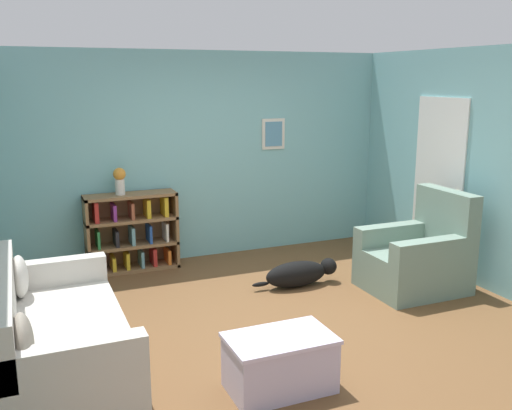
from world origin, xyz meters
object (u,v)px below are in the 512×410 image
Objects in this scene: recliner_chair at (419,257)px; vase at (120,180)px; bookshelf at (132,232)px; dog at (299,273)px; coffee_table at (280,361)px; couch at (54,340)px.

vase is (-2.87, 1.86, 0.75)m from recliner_chair.
dog is at bearing -39.56° from bookshelf.
coffee_table is 3.33m from vase.
coffee_table is 0.77× the size of dog.
recliner_chair is at bearing 7.20° from couch.
couch reaches higher than coffee_table.
dog is 3.19× the size of vase.
couch is at bearing -111.75° from vase.
couch is 1.80× the size of recliner_chair.
recliner_chair is 3.50m from vase.
bookshelf is at bearing 10.20° from vase.
vase is at bearing 100.53° from coffee_table.
bookshelf is (1.05, 2.36, 0.14)m from couch.
dog is (1.12, 1.86, -0.08)m from coffee_table.
coffee_table is at bearing -28.20° from couch.
bookshelf is at bearing 66.10° from couch.
bookshelf is 0.67m from vase.
vase is (-1.70, 1.29, 0.96)m from dog.
coffee_table is at bearing -79.47° from vase.
recliner_chair is at bearing -34.32° from bookshelf.
vase is at bearing 142.78° from dog.
recliner_chair is (2.75, -1.88, -0.09)m from bookshelf.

